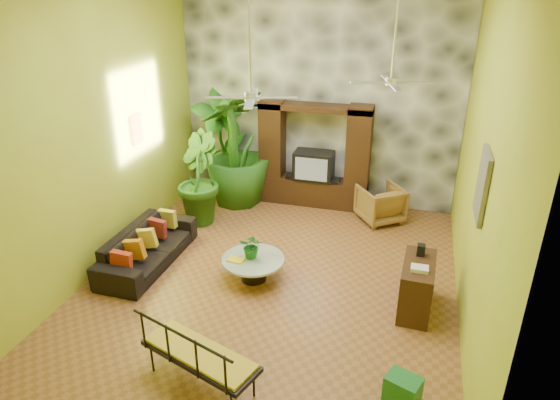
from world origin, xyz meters
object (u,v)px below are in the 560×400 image
(tall_plant_a, at_px, (222,144))
(green_bin, at_px, (403,389))
(ceiling_fan_front, at_px, (251,82))
(tall_plant_c, at_px, (236,148))
(entertainment_center, at_px, (314,163))
(tall_plant_b, at_px, (197,178))
(coffee_table, at_px, (253,266))
(side_console, at_px, (417,286))
(ceiling_fan_back, at_px, (392,68))
(wicker_armchair, at_px, (380,204))
(sofa, at_px, (147,247))
(iron_bench, at_px, (197,354))

(tall_plant_a, relative_size, green_bin, 6.06)
(ceiling_fan_front, relative_size, tall_plant_c, 0.73)
(entertainment_center, xyz_separation_m, green_bin, (2.26, -5.31, -0.79))
(tall_plant_b, distance_m, coffee_table, 2.64)
(coffee_table, distance_m, side_console, 2.67)
(ceiling_fan_back, distance_m, tall_plant_a, 4.71)
(ceiling_fan_front, xyz_separation_m, wicker_armchair, (1.73, 3.08, -3.02))
(sofa, xyz_separation_m, coffee_table, (1.98, 0.02, -0.07))
(ceiling_fan_back, bearing_deg, side_console, -62.87)
(tall_plant_c, distance_m, iron_bench, 5.67)
(ceiling_fan_front, relative_size, tall_plant_a, 0.76)
(tall_plant_c, bearing_deg, tall_plant_b, -112.30)
(coffee_table, height_order, green_bin, coffee_table)
(sofa, height_order, coffee_table, sofa)
(ceiling_fan_front, distance_m, tall_plant_c, 4.09)
(wicker_armchair, relative_size, green_bin, 2.08)
(tall_plant_a, relative_size, coffee_table, 2.31)
(ceiling_fan_back, bearing_deg, iron_bench, -115.04)
(entertainment_center, height_order, sofa, entertainment_center)
(tall_plant_c, bearing_deg, sofa, -102.14)
(sofa, bearing_deg, ceiling_fan_back, -69.94)
(ceiling_fan_back, height_order, tall_plant_c, ceiling_fan_back)
(coffee_table, xyz_separation_m, green_bin, (2.59, -2.04, -0.08))
(ceiling_fan_back, bearing_deg, tall_plant_c, 154.33)
(wicker_armchair, relative_size, iron_bench, 0.50)
(tall_plant_b, bearing_deg, ceiling_fan_front, -47.27)
(ceiling_fan_back, distance_m, sofa, 5.15)
(wicker_armchair, height_order, iron_bench, iron_bench)
(entertainment_center, distance_m, sofa, 4.07)
(side_console, bearing_deg, sofa, -178.70)
(tall_plant_c, bearing_deg, wicker_armchair, -1.64)
(entertainment_center, height_order, side_console, entertainment_center)
(ceiling_fan_front, bearing_deg, tall_plant_b, 132.73)
(ceiling_fan_front, distance_m, side_console, 3.93)
(ceiling_fan_front, distance_m, tall_plant_b, 3.75)
(wicker_armchair, xyz_separation_m, side_console, (0.82, -2.93, 0.03))
(ceiling_fan_front, distance_m, ceiling_fan_back, 2.41)
(iron_bench, bearing_deg, sofa, 149.33)
(wicker_armchair, xyz_separation_m, tall_plant_c, (-3.20, 0.09, 0.89))
(entertainment_center, height_order, coffee_table, entertainment_center)
(ceiling_fan_back, relative_size, tall_plant_c, 0.73)
(tall_plant_a, xyz_separation_m, tall_plant_c, (0.46, -0.30, 0.05))
(entertainment_center, height_order, green_bin, entertainment_center)
(ceiling_fan_back, distance_m, tall_plant_c, 4.21)
(ceiling_fan_back, xyz_separation_m, tall_plant_c, (-3.27, 1.57, -2.13))
(entertainment_center, relative_size, coffee_table, 2.27)
(entertainment_center, bearing_deg, wicker_armchair, -16.63)
(sofa, distance_m, green_bin, 4.99)
(tall_plant_b, distance_m, side_console, 4.89)
(iron_bench, bearing_deg, side_console, 62.51)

